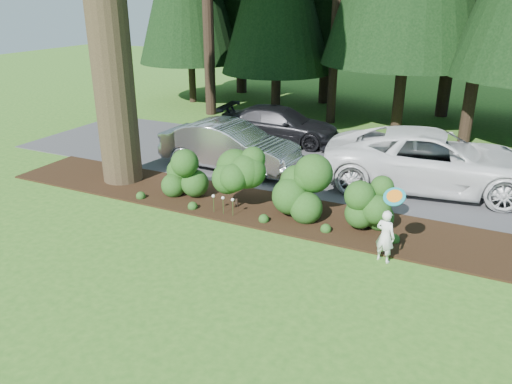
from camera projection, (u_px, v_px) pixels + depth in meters
ground at (184, 256)px, 11.59m from camera, size 80.00×80.00×0.00m
mulch_bed at (247, 205)px, 14.30m from camera, size 16.00×2.50×0.05m
driveway at (301, 164)px, 17.85m from camera, size 22.00×6.00×0.03m
shrub_row at (270, 185)px, 13.60m from camera, size 6.53×1.60×1.61m
lily_cluster at (223, 199)px, 13.54m from camera, size 0.69×0.09×0.57m
car_silver_wagon at (230, 146)px, 17.05m from camera, size 4.93×1.84×1.61m
car_white_suv at (433, 160)px, 15.25m from camera, size 6.89×3.95×1.81m
car_dark_suv at (280, 125)px, 20.16m from camera, size 5.05×2.34×1.43m
child at (385, 236)px, 11.15m from camera, size 0.53×0.42×1.25m
frisbee at (394, 197)px, 10.75m from camera, size 0.51×0.40×0.35m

